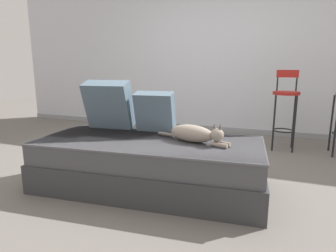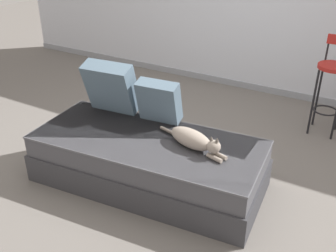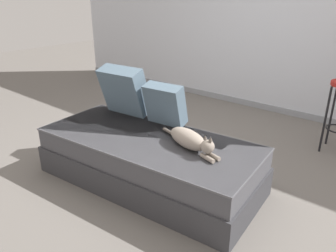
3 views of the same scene
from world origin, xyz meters
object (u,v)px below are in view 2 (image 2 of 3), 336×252
at_px(throw_pillow_corner, 111,87).
at_px(cat, 194,140).
at_px(throw_pillow_middle, 159,101).
at_px(couch, 148,161).
at_px(bar_stool_near_window, 332,78).

distance_m(throw_pillow_corner, cat, 1.04).
relative_size(throw_pillow_middle, cat, 0.57).
distance_m(throw_pillow_middle, cat, 0.58).
distance_m(couch, throw_pillow_corner, 0.81).
bearing_deg(cat, bar_stool_near_window, 66.47).
bearing_deg(couch, cat, 9.97).
bearing_deg(cat, throw_pillow_middle, 151.81).
bearing_deg(bar_stool_near_window, throw_pillow_corner, -138.99).
bearing_deg(throw_pillow_middle, couch, -76.16).
distance_m(cat, bar_stool_near_window, 1.91).
xyz_separation_m(throw_pillow_corner, throw_pillow_middle, (0.51, 0.05, -0.05)).
distance_m(couch, cat, 0.51).
bearing_deg(couch, throw_pillow_middle, 103.84).
xyz_separation_m(throw_pillow_corner, cat, (1.00, -0.22, -0.18)).
xyz_separation_m(throw_pillow_corner, bar_stool_near_window, (1.76, 1.53, -0.07)).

